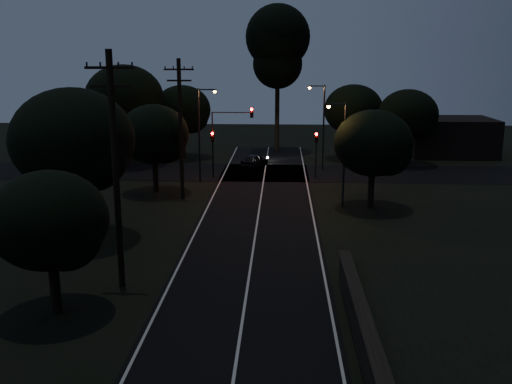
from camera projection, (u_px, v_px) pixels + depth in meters
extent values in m
cube|color=black|center=(254.00, 241.00, 33.79)|extent=(8.00, 70.00, 0.02)
cube|color=black|center=(265.00, 173.00, 53.21)|extent=(60.00, 8.00, 0.02)
cube|color=beige|center=(254.00, 240.00, 33.79)|extent=(0.12, 70.00, 0.01)
cube|color=beige|center=(192.00, 240.00, 33.95)|extent=(0.12, 70.00, 0.01)
cube|color=beige|center=(318.00, 241.00, 33.62)|extent=(0.12, 70.00, 0.01)
cylinder|color=black|center=(116.00, 173.00, 25.97)|extent=(0.30, 0.30, 11.00)
cube|color=black|center=(109.00, 68.00, 24.86)|extent=(2.20, 0.12, 0.12)
cube|color=black|center=(111.00, 86.00, 25.05)|extent=(1.80, 0.12, 0.12)
cylinder|color=black|center=(181.00, 130.00, 42.53)|extent=(0.30, 0.30, 10.50)
cube|color=black|center=(179.00, 69.00, 41.49)|extent=(2.20, 0.12, 0.12)
cube|color=black|center=(179.00, 81.00, 41.67)|extent=(1.80, 0.12, 0.12)
cylinder|color=black|center=(55.00, 287.00, 24.17)|extent=(0.44, 0.44, 2.29)
ellipsoid|color=black|center=(49.00, 220.00, 23.47)|extent=(4.87, 4.87, 4.14)
sphere|color=black|center=(66.00, 235.00, 23.07)|extent=(2.92, 2.92, 2.92)
cylinder|color=black|center=(78.00, 212.00, 33.87)|extent=(0.44, 0.44, 3.29)
ellipsoid|color=black|center=(73.00, 140.00, 32.86)|extent=(7.10, 7.10, 6.04)
sphere|color=black|center=(91.00, 154.00, 32.28)|extent=(4.26, 4.26, 4.26)
cylinder|color=black|center=(156.00, 176.00, 45.51)|extent=(0.44, 0.44, 2.59)
ellipsoid|color=black|center=(154.00, 134.00, 44.72)|extent=(5.52, 5.52, 4.69)
sphere|color=black|center=(165.00, 142.00, 44.27)|extent=(3.31, 3.31, 3.31)
cylinder|color=black|center=(183.00, 144.00, 61.04)|extent=(0.44, 0.44, 2.82)
ellipsoid|color=black|center=(182.00, 110.00, 60.18)|extent=(6.04, 6.04, 5.14)
sphere|color=black|center=(191.00, 116.00, 59.69)|extent=(3.63, 3.63, 3.63)
cylinder|color=black|center=(127.00, 146.00, 57.28)|extent=(0.44, 0.44, 3.67)
ellipsoid|color=black|center=(124.00, 98.00, 56.17)|extent=(7.72, 7.72, 6.56)
sphere|color=black|center=(136.00, 107.00, 55.54)|extent=(4.63, 4.63, 4.63)
cylinder|color=black|center=(352.00, 145.00, 60.25)|extent=(0.44, 0.44, 2.86)
ellipsoid|color=black|center=(353.00, 110.00, 59.37)|extent=(6.15, 6.15, 5.22)
sphere|color=black|center=(364.00, 116.00, 58.87)|extent=(3.69, 3.69, 3.69)
cylinder|color=black|center=(406.00, 151.00, 57.12)|extent=(0.44, 0.44, 2.76)
ellipsoid|color=black|center=(408.00, 115.00, 56.28)|extent=(5.89, 5.89, 5.00)
sphere|color=black|center=(419.00, 121.00, 55.80)|extent=(3.53, 3.53, 3.53)
cylinder|color=black|center=(371.00, 190.00, 40.90)|extent=(0.44, 0.44, 2.61)
ellipsoid|color=black|center=(373.00, 143.00, 40.10)|extent=(5.54, 5.54, 4.71)
sphere|color=black|center=(388.00, 152.00, 39.65)|extent=(3.33, 3.33, 3.33)
cylinder|color=black|center=(277.00, 111.00, 64.74)|extent=(0.50, 0.50, 8.92)
sphere|color=black|center=(278.00, 37.00, 62.82)|extent=(7.14, 7.14, 7.14)
sphere|color=black|center=(278.00, 64.00, 63.50)|extent=(5.52, 5.52, 5.52)
cube|color=black|center=(88.00, 134.00, 63.29)|extent=(10.00, 8.00, 4.40)
cube|color=black|center=(450.00, 136.00, 62.54)|extent=(9.00, 7.00, 4.00)
cylinder|color=black|center=(213.00, 159.00, 51.10)|extent=(0.12, 0.12, 3.20)
cube|color=black|center=(213.00, 137.00, 50.61)|extent=(0.28, 0.22, 0.90)
sphere|color=#FF0705|center=(212.00, 133.00, 50.42)|extent=(0.22, 0.22, 0.22)
cylinder|color=black|center=(316.00, 160.00, 50.69)|extent=(0.12, 0.12, 3.20)
cube|color=black|center=(316.00, 137.00, 50.21)|extent=(0.28, 0.22, 0.90)
sphere|color=#FF0705|center=(316.00, 134.00, 50.01)|extent=(0.22, 0.22, 0.22)
cylinder|color=black|center=(213.00, 149.00, 50.88)|extent=(0.12, 0.12, 5.00)
cube|color=black|center=(252.00, 113.00, 49.95)|extent=(0.28, 0.22, 0.90)
sphere|color=#FF0705|center=(252.00, 109.00, 49.76)|extent=(0.22, 0.22, 0.22)
cube|color=black|center=(232.00, 112.00, 50.03)|extent=(3.50, 0.08, 0.08)
cylinder|color=black|center=(199.00, 136.00, 48.63)|extent=(0.16, 0.16, 8.00)
cube|color=black|center=(206.00, 90.00, 47.68)|extent=(1.40, 0.10, 0.10)
cube|color=black|center=(215.00, 90.00, 47.66)|extent=(0.35, 0.22, 0.12)
sphere|color=orange|center=(215.00, 91.00, 47.69)|extent=(0.26, 0.26, 0.26)
cylinder|color=black|center=(323.00, 128.00, 53.97)|extent=(0.16, 0.16, 8.00)
cube|color=black|center=(317.00, 86.00, 53.08)|extent=(1.40, 0.10, 0.10)
cube|color=black|center=(310.00, 86.00, 53.13)|extent=(0.35, 0.22, 0.12)
sphere|color=orange|center=(310.00, 88.00, 53.15)|extent=(0.26, 0.26, 0.26)
cylinder|color=black|center=(344.00, 156.00, 40.41)|extent=(0.16, 0.16, 7.50)
cube|color=black|center=(337.00, 104.00, 39.58)|extent=(1.20, 0.10, 0.10)
cube|color=black|center=(329.00, 105.00, 39.62)|extent=(0.35, 0.22, 0.12)
sphere|color=orange|center=(329.00, 106.00, 39.64)|extent=(0.26, 0.26, 0.26)
imported|color=black|center=(255.00, 160.00, 55.89)|extent=(2.90, 4.09, 1.29)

